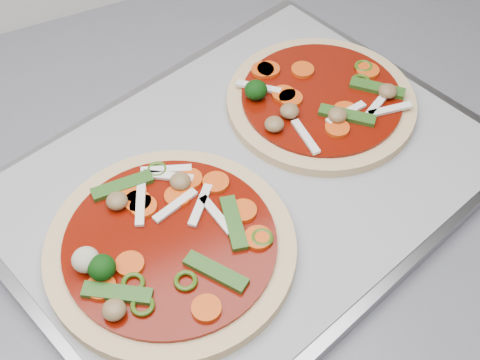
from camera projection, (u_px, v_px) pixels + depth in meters
name	position (u px, v px, depth m)	size (l,w,h in m)	color
countertop	(170.00, 189.00, 0.69)	(3.60, 0.60, 0.04)	slate
baking_tray	(247.00, 181.00, 0.66)	(0.47, 0.35, 0.02)	gray
parchment	(247.00, 175.00, 0.65)	(0.45, 0.33, 0.00)	#A5A5AB
pizza_left	(168.00, 246.00, 0.59)	(0.28, 0.28, 0.04)	#DFBA86
pizza_right	(320.00, 101.00, 0.71)	(0.21, 0.21, 0.03)	#DFBA86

